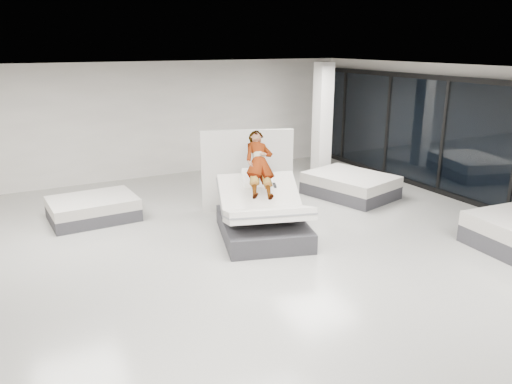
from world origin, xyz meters
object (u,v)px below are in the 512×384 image
(hero_bed, at_px, (263,218))
(person, at_px, (260,172))
(flat_bed_left_far, at_px, (93,209))
(column, at_px, (322,122))
(remote, at_px, (275,185))
(flat_bed_right_far, at_px, (350,185))
(divider_panel, at_px, (247,171))

(hero_bed, distance_m, person, 0.90)
(flat_bed_left_far, height_order, column, column)
(remote, bearing_deg, hero_bed, 169.19)
(flat_bed_right_far, bearing_deg, divider_panel, 176.11)
(flat_bed_left_far, bearing_deg, column, 4.36)
(person, bearing_deg, hero_bed, -90.00)
(person, xyz_separation_m, divider_panel, (0.38, 1.30, -0.32))
(hero_bed, bearing_deg, person, 73.56)
(flat_bed_right_far, xyz_separation_m, flat_bed_left_far, (-6.00, 1.20, -0.04))
(remote, distance_m, divider_panel, 1.72)
(person, height_order, remote, person)
(flat_bed_right_far, height_order, flat_bed_left_far, flat_bed_right_far)
(flat_bed_left_far, bearing_deg, divider_panel, -17.35)
(flat_bed_left_far, bearing_deg, person, -38.95)
(hero_bed, relative_size, remote, 17.63)
(person, height_order, flat_bed_left_far, person)
(flat_bed_left_far, xyz_separation_m, column, (6.26, 0.48, 1.36))
(flat_bed_right_far, height_order, column, column)
(divider_panel, bearing_deg, remote, -77.33)
(hero_bed, distance_m, divider_panel, 1.74)
(remote, xyz_separation_m, divider_panel, (0.26, 1.69, -0.13))
(person, relative_size, flat_bed_right_far, 0.69)
(hero_bed, relative_size, divider_panel, 1.21)
(flat_bed_left_far, distance_m, column, 6.42)
(divider_panel, bearing_deg, hero_bed, -84.70)
(flat_bed_right_far, bearing_deg, column, 81.09)
(flat_bed_right_far, bearing_deg, flat_bed_left_far, 168.72)
(remote, relative_size, divider_panel, 0.07)
(divider_panel, bearing_deg, column, 47.61)
(hero_bed, distance_m, flat_bed_left_far, 3.80)
(hero_bed, bearing_deg, remote, -27.25)
(person, bearing_deg, flat_bed_left_far, 157.49)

